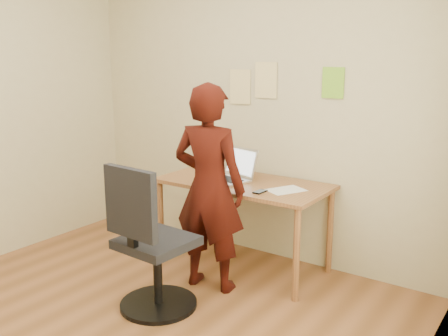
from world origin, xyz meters
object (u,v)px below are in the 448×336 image
Objects in this scene: laptop at (232,173)px; phone at (260,192)px; desk at (243,192)px; office_chair at (150,250)px; person at (209,188)px.

laptop is 0.45m from phone.
desk is 1.33× the size of office_chair.
office_chair is at bearing -113.29° from phone.
laptop is 0.48m from person.
person reaches higher than office_chair.
phone is (0.28, -0.20, 0.09)m from desk.
laptop is 1.07m from office_chair.
laptop is at bearing 155.12° from phone.
person is (-0.01, -0.46, 0.13)m from desk.
phone is (0.40, -0.21, -0.05)m from laptop.
person is (-0.29, -0.26, 0.04)m from phone.
desk is at bearing 147.17° from phone.
desk is at bearing 86.58° from office_chair.
phone is 0.12× the size of office_chair.
desk is 0.89× the size of person.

